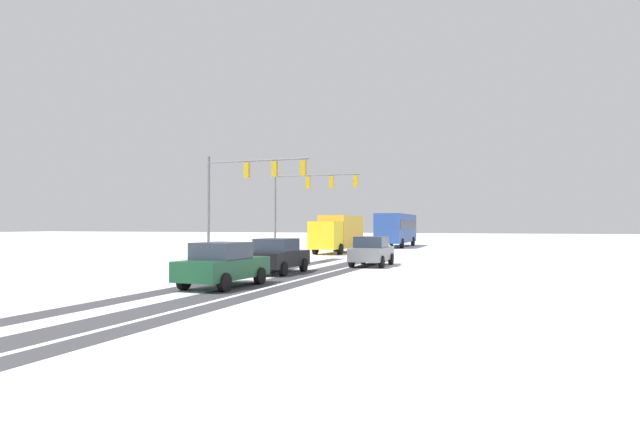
% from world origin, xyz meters
% --- Properties ---
extents(wheel_track_left_lane, '(1.19, 32.32, 0.01)m').
position_xyz_m(wheel_track_left_lane, '(-0.27, 14.69, 0.00)').
color(wheel_track_left_lane, '#424247').
rests_on(wheel_track_left_lane, ground).
extents(wheel_track_right_lane, '(0.99, 32.32, 0.01)m').
position_xyz_m(wheel_track_right_lane, '(-2.34, 14.69, 0.00)').
color(wheel_track_right_lane, '#424247').
rests_on(wheel_track_right_lane, ground).
extents(wheel_track_center, '(0.83, 32.32, 0.01)m').
position_xyz_m(wheel_track_center, '(0.98, 14.69, 0.00)').
color(wheel_track_center, '#424247').
rests_on(wheel_track_center, ground).
extents(sidewalk_kerb_right, '(4.00, 32.32, 0.12)m').
position_xyz_m(sidewalk_kerb_right, '(10.43, 13.22, 0.06)').
color(sidewalk_kerb_right, white).
rests_on(sidewalk_kerb_right, ground).
extents(traffic_signal_near_left, '(6.77, 0.46, 6.50)m').
position_xyz_m(traffic_signal_near_left, '(-6.34, 25.35, 4.81)').
color(traffic_signal_near_left, slate).
rests_on(traffic_signal_near_left, ground).
extents(traffic_signal_far_left, '(6.99, 0.56, 6.50)m').
position_xyz_m(traffic_signal_far_left, '(-6.25, 35.49, 4.82)').
color(traffic_signal_far_left, slate).
rests_on(traffic_signal_far_left, ground).
extents(car_grey_lead, '(1.90, 4.13, 1.62)m').
position_xyz_m(car_grey_lead, '(1.41, 25.09, 0.82)').
color(car_grey_lead, slate).
rests_on(car_grey_lead, ground).
extents(car_black_second, '(1.87, 4.12, 1.62)m').
position_xyz_m(car_black_second, '(-1.59, 19.14, 0.82)').
color(car_black_second, black).
rests_on(car_black_second, ground).
extents(car_dark_green_third, '(1.94, 4.15, 1.62)m').
position_xyz_m(car_dark_green_third, '(-1.14, 13.31, 0.82)').
color(car_dark_green_third, '#194C2D').
rests_on(car_dark_green_third, ground).
extents(bus_oncoming, '(2.88, 11.06, 3.38)m').
position_xyz_m(bus_oncoming, '(-2.75, 52.09, 1.99)').
color(bus_oncoming, '#284793').
rests_on(bus_oncoming, ground).
extents(box_truck_delivery, '(2.44, 7.45, 3.02)m').
position_xyz_m(box_truck_delivery, '(-4.63, 37.84, 1.63)').
color(box_truck_delivery, yellow).
rests_on(box_truck_delivery, ground).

